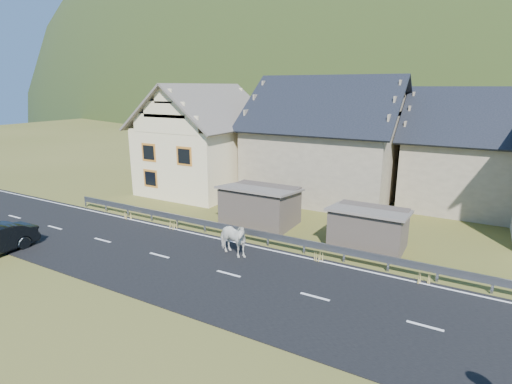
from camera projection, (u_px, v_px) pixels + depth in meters
The scene contains 12 objects.
ground at pixel (229, 275), 17.42m from camera, with size 160.00×160.00×0.00m, color #494D19.
road at pixel (229, 274), 17.41m from camera, with size 60.00×7.00×0.04m, color black.
lane_markings at pixel (229, 274), 17.41m from camera, with size 60.00×6.60×0.01m, color silver.
guardrail at pixel (268, 236), 20.38m from camera, with size 28.10×0.09×0.75m.
shed_left at pixel (260, 206), 23.56m from camera, with size 4.30×3.30×2.40m, color brown.
shed_right at pixel (368, 229), 20.09m from camera, with size 3.80×2.90×2.20m, color brown.
house_cream at pixel (204, 134), 31.14m from camera, with size 7.80×9.80×8.30m.
house_stone_a at pixel (328, 133), 29.34m from camera, with size 10.80×9.80×8.90m.
house_stone_b at pixel (482, 144), 26.39m from camera, with size 9.80×8.80×8.10m.
mountain at pixel (468, 153), 171.84m from camera, with size 440.00×280.00×260.00m, color #203214.
conifer_patch at pixel (270, 92), 134.58m from camera, with size 76.00×50.00×28.00m, color black.
horse at pixel (232, 238), 19.12m from camera, with size 2.04×0.93×1.72m, color white.
Camera 1 is at (8.83, -13.28, 7.98)m, focal length 28.00 mm.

